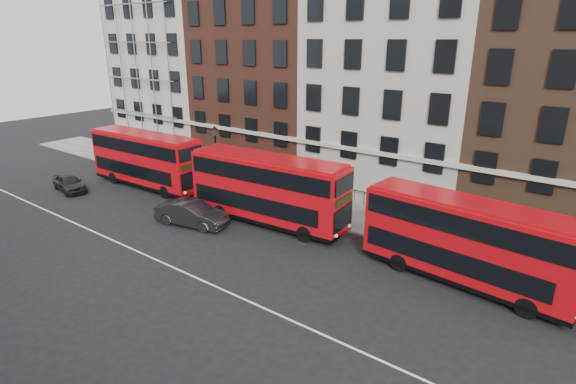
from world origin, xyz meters
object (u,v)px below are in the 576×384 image
Objects in this scene: bus_c at (466,240)px; car_rear at (69,183)px; bus_a at (146,158)px; car_front at (192,213)px; bus_b at (267,188)px.

bus_c is 30.55m from car_rear.
bus_a reaches higher than car_rear.
bus_a is at bearing 57.86° from car_front.
bus_a is 10.01m from car_front.
car_front is at bearing -74.70° from car_rear.
bus_b is (13.13, -0.00, 0.06)m from bus_a.
bus_b is 2.74× the size of car_rear.
bus_a is at bearing -174.73° from bus_c.
bus_c is 2.12× the size of car_front.
car_front reaches higher than car_rear.
bus_b reaches higher than car_front.
car_rear is 13.51m from car_front.
car_front is at bearing -143.06° from bus_b.
bus_b is 2.23× the size of car_front.
bus_a reaches higher than car_front.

